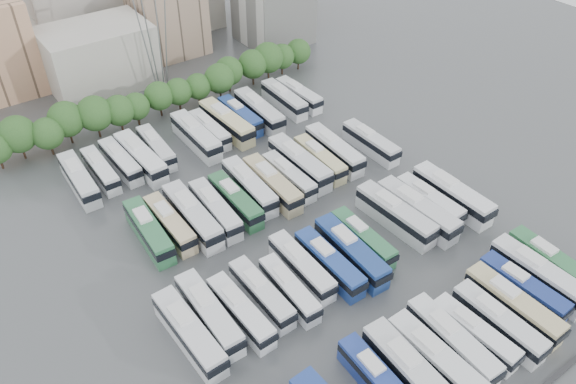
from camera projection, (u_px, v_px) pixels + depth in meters
ground at (308, 239)px, 77.91m from camera, size 220.00×220.00×0.00m
tree_line at (164, 93)px, 101.55m from camera, size 65.08×7.55×7.81m
city_buildings at (69, 29)px, 115.18m from camera, size 102.00×35.00×20.00m
bus_r0_s4 at (379, 381)px, 58.61m from camera, size 2.90×11.42×3.56m
bus_r0_s5 at (413, 375)px, 58.74m from camera, size 3.64×13.83×4.30m
bus_r0_s6 at (436, 360)px, 60.32m from camera, size 2.94×12.85×4.02m
bus_r0_s7 at (452, 341)px, 62.35m from camera, size 3.28×12.54×3.90m
bus_r0_s8 at (475, 333)px, 63.44m from camera, size 2.92×11.13×3.46m
bus_r0_s9 at (498, 322)px, 64.45m from camera, size 2.70×11.96×3.74m
bus_r0_s10 at (513, 305)px, 66.28m from camera, size 2.89×12.70×3.98m
bus_r0_s11 at (523, 288)px, 68.55m from camera, size 2.99×11.74×3.66m
bus_r0_s12 at (538, 274)px, 70.05m from camera, size 3.12×13.07×4.08m
bus_r0_s13 at (551, 263)px, 71.83m from camera, size 3.04×12.16×3.79m
bus_r1_s0 at (189, 333)px, 63.14m from camera, size 3.16×12.87×4.01m
bus_r1_s1 at (209, 314)px, 65.30m from camera, size 2.99×12.65×3.95m
bus_r1_s2 at (241, 312)px, 65.76m from camera, size 2.84×11.54×3.60m
bus_r1_s3 at (262, 293)px, 67.95m from camera, size 2.59×11.37×3.56m
bus_r1_s4 at (289, 289)px, 68.59m from camera, size 2.76×10.87×3.38m
bus_r1_s5 at (301, 266)px, 71.35m from camera, size 2.79×11.83×3.70m
bus_r1_s6 at (329, 263)px, 71.80m from camera, size 2.73×12.04×3.77m
bus_r1_s7 at (351, 252)px, 73.16m from camera, size 3.43×13.08×4.07m
bus_r1_s8 at (363, 238)px, 75.50m from camera, size 2.69×11.32×3.54m
bus_r1_s10 at (395, 214)px, 78.86m from camera, size 3.55×13.46×4.19m
bus_r1_s11 at (417, 210)px, 79.54m from camera, size 3.52×13.70×4.26m
bus_r1_s12 at (429, 201)px, 81.64m from camera, size 2.76×11.59×3.62m
bus_r1_s13 at (452, 194)px, 82.30m from camera, size 3.00×13.64×4.28m
bus_r2_s1 at (149, 231)px, 76.40m from camera, size 3.33×12.56×3.90m
bus_r2_s2 at (170, 223)px, 77.74m from camera, size 2.63×11.80×3.70m
bus_r2_s3 at (192, 216)px, 78.60m from camera, size 3.20×13.61×4.25m
bus_r2_s4 at (215, 209)px, 79.96m from camera, size 3.30×12.39×3.85m
bus_r2_s5 at (235, 200)px, 81.62m from camera, size 2.74×12.02×3.76m
bus_r2_s6 at (249, 186)px, 83.99m from camera, size 3.41×12.87×4.00m
bus_r2_s7 at (272, 184)px, 84.40m from camera, size 3.18×13.04×4.07m
bus_r2_s8 at (289, 176)px, 86.26m from camera, size 2.56×11.45×3.59m
bus_r2_s9 at (300, 163)px, 88.47m from camera, size 3.03×13.67×4.29m
bus_r2_s10 at (320, 159)px, 89.84m from camera, size 3.01×11.74×3.65m
bus_r2_s11 at (334, 150)px, 91.53m from camera, size 3.38×13.06×4.06m
bus_r2_s13 at (371, 142)px, 93.52m from camera, size 2.62×11.85×3.72m
bus_r3_s0 at (79, 179)px, 85.44m from camera, size 3.07×12.59×3.93m
bus_r3_s1 at (101, 170)px, 87.63m from camera, size 2.48×11.11×3.48m
bus_r3_s2 at (121, 161)px, 89.40m from camera, size 2.90×11.60×3.61m
bus_r3_s3 at (141, 157)px, 89.67m from camera, size 3.52×13.54×4.21m
bus_r3_s4 at (156, 148)px, 92.40m from camera, size 3.02×11.51×3.58m
bus_r3_s6 at (196, 136)px, 94.63m from camera, size 2.99×13.39×4.20m
bus_r3_s7 at (210, 130)px, 96.81m from camera, size 2.48×11.08×3.47m
bus_r3_s8 at (227, 122)px, 97.94m from camera, size 3.62×13.75×4.28m
bus_r3_s9 at (240, 116)px, 100.25m from camera, size 2.58×11.70×3.67m
bus_r3_s10 at (259, 111)px, 101.02m from camera, size 3.43×13.49×4.20m
bus_r3_s12 at (284, 99)px, 104.76m from camera, size 3.02×12.30×3.84m
bus_r3_s13 at (299, 95)px, 106.24m from camera, size 2.90×11.68×3.64m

